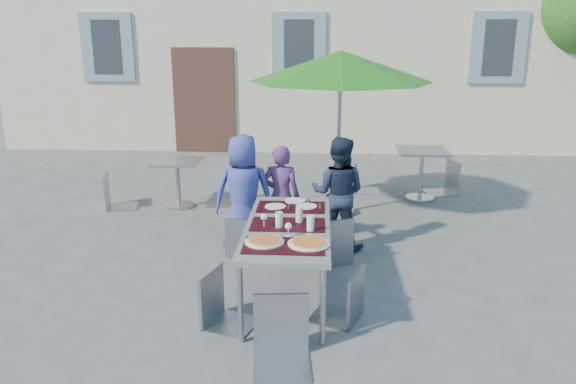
# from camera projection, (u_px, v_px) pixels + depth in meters

# --- Properties ---
(ground) EXTENTS (90.00, 90.00, 0.00)m
(ground) POSITION_uv_depth(u_px,v_px,m) (262.00, 332.00, 4.90)
(ground) COLOR #4A4A4C
(ground) RESTS_ON ground
(dining_table) EXTENTS (0.80, 1.85, 0.76)m
(dining_table) POSITION_uv_depth(u_px,v_px,m) (288.00, 230.00, 5.35)
(dining_table) COLOR #4E4D53
(dining_table) RESTS_ON ground
(pizza_near_left) EXTENTS (0.35, 0.35, 0.03)m
(pizza_near_left) POSITION_uv_depth(u_px,v_px,m) (264.00, 241.00, 4.88)
(pizza_near_left) COLOR white
(pizza_near_left) RESTS_ON dining_table
(pizza_near_right) EXTENTS (0.37, 0.37, 0.03)m
(pizza_near_right) POSITION_uv_depth(u_px,v_px,m) (309.00, 243.00, 4.83)
(pizza_near_right) COLOR white
(pizza_near_right) RESTS_ON dining_table
(glassware) EXTENTS (0.51, 0.46, 0.15)m
(glassware) POSITION_uv_depth(u_px,v_px,m) (292.00, 220.00, 5.23)
(glassware) COLOR silver
(glassware) RESTS_ON dining_table
(place_settings) EXTENTS (0.59, 0.44, 0.01)m
(place_settings) POSITION_uv_depth(u_px,v_px,m) (293.00, 204.00, 5.93)
(place_settings) COLOR white
(place_settings) RESTS_ON dining_table
(child_0) EXTENTS (0.73, 0.52, 1.40)m
(child_0) POSITION_uv_depth(u_px,v_px,m) (244.00, 194.00, 6.53)
(child_0) COLOR #354194
(child_0) RESTS_ON ground
(child_1) EXTENTS (0.48, 0.34, 1.25)m
(child_1) POSITION_uv_depth(u_px,v_px,m) (281.00, 197.00, 6.67)
(child_1) COLOR #583165
(child_1) RESTS_ON ground
(child_2) EXTENTS (0.73, 0.53, 1.36)m
(child_2) POSITION_uv_depth(u_px,v_px,m) (338.00, 193.00, 6.63)
(child_2) COLOR #1B253C
(child_2) RESTS_ON ground
(chair_0) EXTENTS (0.49, 0.50, 0.93)m
(chair_0) POSITION_uv_depth(u_px,v_px,m) (245.00, 212.00, 6.38)
(chair_0) COLOR gray
(chair_0) RESTS_ON ground
(chair_1) EXTENTS (0.42, 0.43, 0.92)m
(chair_1) POSITION_uv_depth(u_px,v_px,m) (297.00, 210.00, 6.47)
(chair_1) COLOR gray
(chair_1) RESTS_ON ground
(chair_2) EXTENTS (0.61, 0.61, 1.04)m
(chair_2) POSITION_uv_depth(u_px,v_px,m) (331.00, 212.00, 6.17)
(chair_2) COLOR gray
(chair_2) RESTS_ON ground
(chair_3) EXTENTS (0.53, 0.52, 0.94)m
(chair_3) POSITION_uv_depth(u_px,v_px,m) (220.00, 266.00, 4.90)
(chair_3) COLOR gray
(chair_3) RESTS_ON ground
(chair_4) EXTENTS (0.54, 0.53, 0.93)m
(chair_4) POSITION_uv_depth(u_px,v_px,m) (346.00, 265.00, 4.95)
(chair_4) COLOR gray
(chair_4) RESTS_ON ground
(chair_5) EXTENTS (0.48, 0.49, 1.00)m
(chair_5) POSITION_uv_depth(u_px,v_px,m) (281.00, 293.00, 4.31)
(chair_5) COLOR #91959D
(chair_5) RESTS_ON ground
(patio_umbrella) EXTENTS (2.50, 2.50, 2.28)m
(patio_umbrella) POSITION_uv_depth(u_px,v_px,m) (341.00, 68.00, 7.52)
(patio_umbrella) COLOR #B2B4BA
(patio_umbrella) RESTS_ON ground
(cafe_table_0) EXTENTS (0.66, 0.66, 0.71)m
(cafe_table_0) POSITION_uv_depth(u_px,v_px,m) (178.00, 176.00, 8.25)
(cafe_table_0) COLOR #B2B4BA
(cafe_table_0) RESTS_ON ground
(bg_chair_l_0) EXTENTS (0.54, 0.53, 0.98)m
(bg_chair_l_0) POSITION_uv_depth(u_px,v_px,m) (112.00, 170.00, 8.17)
(bg_chair_l_0) COLOR #8F949A
(bg_chair_l_0) RESTS_ON ground
(bg_chair_r_0) EXTENTS (0.48, 0.48, 0.94)m
(bg_chair_r_0) POSITION_uv_depth(u_px,v_px,m) (226.00, 168.00, 8.38)
(bg_chair_r_0) COLOR #91969C
(bg_chair_r_0) RESTS_ON ground
(cafe_table_1) EXTENTS (0.74, 0.74, 0.79)m
(cafe_table_1) POSITION_uv_depth(u_px,v_px,m) (422.00, 164.00, 8.58)
(cafe_table_1) COLOR #B2B4BA
(cafe_table_1) RESTS_ON ground
(bg_chair_l_1) EXTENTS (0.42, 0.41, 0.93)m
(bg_chair_l_1) POSITION_uv_depth(u_px,v_px,m) (362.00, 159.00, 9.05)
(bg_chair_l_1) COLOR gray
(bg_chair_l_1) RESTS_ON ground
(bg_chair_r_1) EXTENTS (0.55, 0.54, 1.01)m
(bg_chair_r_1) POSITION_uv_depth(u_px,v_px,m) (448.00, 157.00, 8.93)
(bg_chair_r_1) COLOR gray
(bg_chair_r_1) RESTS_ON ground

